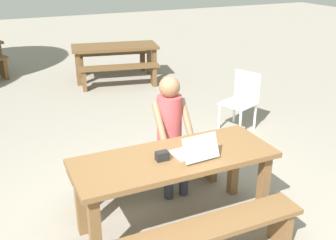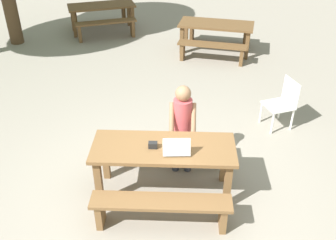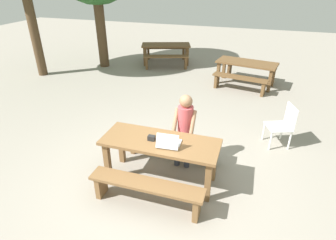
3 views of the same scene
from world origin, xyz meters
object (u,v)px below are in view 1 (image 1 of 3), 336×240
object	(u,v)px
small_pouch	(162,156)
person_seated	(171,128)
laptop	(195,150)
picnic_table_rear	(115,51)
picnic_table_front	(174,168)
plastic_chair	(241,99)

from	to	relation	value
small_pouch	person_seated	world-z (taller)	person_seated
laptop	picnic_table_rear	distance (m)	5.17
picnic_table_front	small_pouch	bearing A→B (deg)	-168.86
picnic_table_front	small_pouch	distance (m)	0.21
picnic_table_front	picnic_table_rear	world-z (taller)	picnic_table_front
picnic_table_front	plastic_chair	xyz separation A→B (m)	(1.94, 1.75, -0.18)
laptop	picnic_table_rear	world-z (taller)	laptop
picnic_table_rear	laptop	bearing A→B (deg)	-88.59
picnic_table_front	picnic_table_rear	size ratio (longest dim) A/B	1.00
plastic_chair	laptop	bearing A→B (deg)	-64.87
person_seated	picnic_table_rear	xyz separation A→B (m)	(0.77, 4.42, -0.15)
picnic_table_rear	small_pouch	bearing A→B (deg)	-91.98
plastic_chair	picnic_table_rear	xyz separation A→B (m)	(-0.93, 3.27, 0.15)
picnic_table_front	laptop	size ratio (longest dim) A/B	5.15
picnic_table_front	plastic_chair	size ratio (longest dim) A/B	2.19
picnic_table_front	laptop	bearing A→B (deg)	-25.59
small_pouch	picnic_table_rear	bearing A→B (deg)	77.20
small_pouch	plastic_chair	distance (m)	2.75
person_seated	laptop	bearing A→B (deg)	-96.28
picnic_table_front	laptop	xyz separation A→B (m)	(0.17, -0.08, 0.18)
picnic_table_front	person_seated	size ratio (longest dim) A/B	1.43
laptop	plastic_chair	size ratio (longest dim) A/B	0.42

